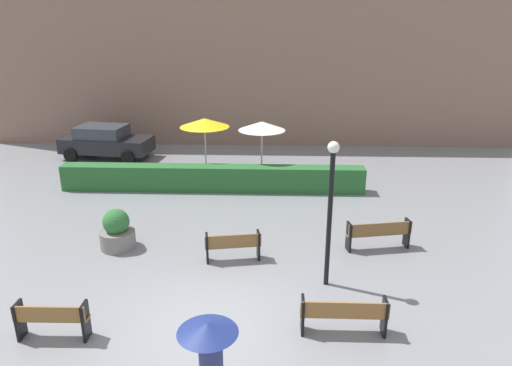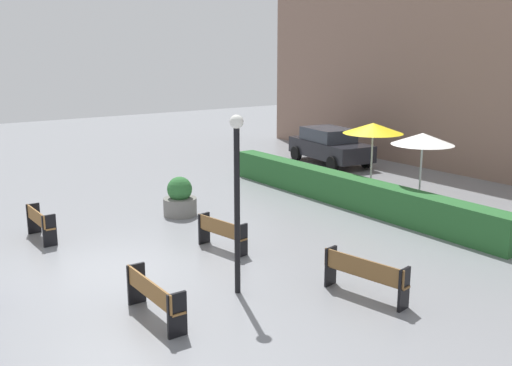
% 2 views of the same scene
% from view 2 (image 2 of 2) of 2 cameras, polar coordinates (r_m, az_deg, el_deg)
% --- Properties ---
extents(ground_plane, '(60.00, 60.00, 0.00)m').
position_cam_2_polar(ground_plane, '(14.08, -13.84, -8.17)').
color(ground_plane, gray).
extents(bench_near_left, '(1.51, 0.38, 0.84)m').
position_cam_2_polar(bench_near_left, '(16.60, -20.23, -3.54)').
color(bench_near_left, olive).
rests_on(bench_near_left, ground).
extents(bench_mid_center, '(1.57, 0.60, 0.82)m').
position_cam_2_polar(bench_mid_center, '(14.83, -3.39, -4.73)').
color(bench_mid_center, brown).
rests_on(bench_mid_center, ground).
extents(bench_near_right, '(1.84, 0.37, 0.83)m').
position_cam_2_polar(bench_near_right, '(11.30, -9.93, -10.64)').
color(bench_near_right, olive).
rests_on(bench_near_right, ground).
extents(bench_far_right, '(1.91, 0.67, 0.86)m').
position_cam_2_polar(bench_far_right, '(12.25, 10.49, -8.63)').
color(bench_far_right, brown).
rests_on(bench_far_right, ground).
extents(planter_pot, '(1.01, 1.01, 1.20)m').
position_cam_2_polar(planter_pot, '(18.00, -7.39, -1.54)').
color(planter_pot, slate).
rests_on(planter_pot, ground).
extents(lamp_post, '(0.28, 0.28, 3.72)m').
position_cam_2_polar(lamp_post, '(11.77, -1.86, -0.25)').
color(lamp_post, black).
rests_on(lamp_post, ground).
extents(patio_umbrella_yellow, '(2.02, 2.02, 2.54)m').
position_cam_2_polar(patio_umbrella_yellow, '(20.17, 11.29, 5.22)').
color(patio_umbrella_yellow, silver).
rests_on(patio_umbrella_yellow, ground).
extents(patio_umbrella_white, '(1.88, 1.88, 2.50)m').
position_cam_2_polar(patio_umbrella_white, '(18.41, 15.87, 4.12)').
color(patio_umbrella_white, silver).
rests_on(patio_umbrella_white, ground).
extents(hedge_strip, '(11.73, 0.70, 0.99)m').
position_cam_2_polar(hedge_strip, '(19.15, 8.93, -0.77)').
color(hedge_strip, '#28602D').
rests_on(hedge_strip, ground).
extents(parked_car, '(4.39, 2.41, 1.57)m').
position_cam_2_polar(parked_car, '(26.04, 7.17, 3.63)').
color(parked_car, black).
rests_on(parked_car, ground).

